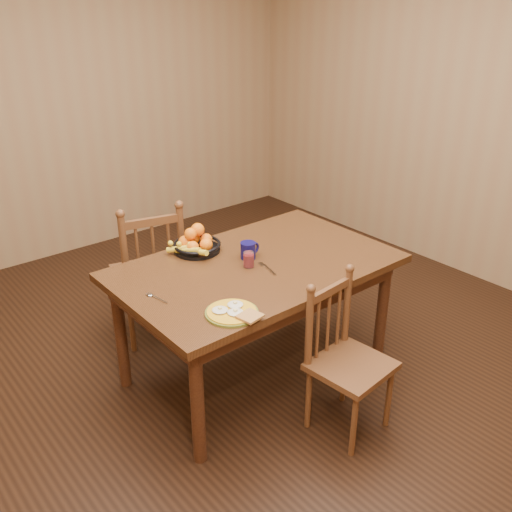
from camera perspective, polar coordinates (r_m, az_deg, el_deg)
room at (r=3.08m, az=0.00°, el=9.30°), size 4.52×5.02×2.72m
dining_table at (r=3.33m, az=0.00°, el=-2.10°), size 1.60×1.00×0.75m
chair_far at (r=3.85m, az=-10.54°, el=-1.71°), size 0.54×0.52×0.98m
chair_near at (r=3.09m, az=8.99°, el=-10.26°), size 0.42×0.41×0.86m
breakfast_plate at (r=2.80m, az=-2.34°, el=-5.63°), size 0.26×0.30×0.04m
fork at (r=3.24m, az=1.10°, el=-1.19°), size 0.05×0.18×0.00m
spoon at (r=3.00m, az=-10.29°, el=-3.95°), size 0.04×0.16×0.01m
coffee_mug at (r=3.35m, az=-0.74°, el=0.60°), size 0.13×0.09×0.10m
juice_glass at (r=3.24m, az=-0.73°, el=-0.41°), size 0.06×0.06×0.09m
fruit_bowl at (r=3.45m, az=-6.05°, el=1.24°), size 0.32×0.32×0.17m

